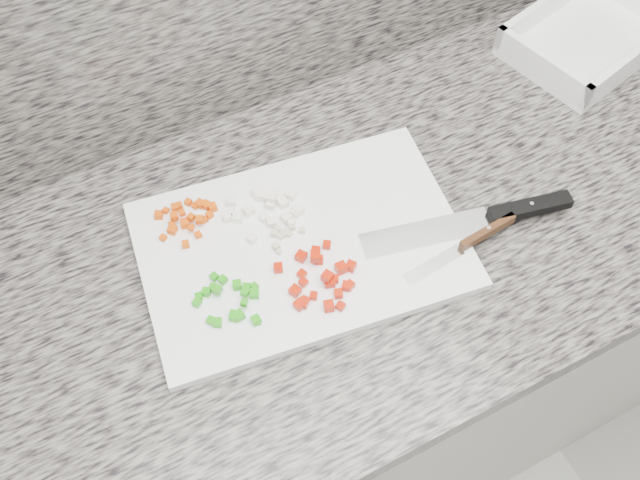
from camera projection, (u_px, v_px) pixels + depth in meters
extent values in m
cube|color=silver|center=(350.00, 354.00, 1.45)|extent=(3.92, 0.62, 0.86)
cube|color=slate|center=(361.00, 233.00, 1.07)|extent=(3.96, 0.64, 0.04)
cube|color=white|center=(301.00, 245.00, 1.03)|extent=(0.50, 0.37, 0.02)
cube|color=#D54904|center=(172.00, 225.00, 1.03)|extent=(0.01, 0.01, 0.01)
cube|color=#D54904|center=(166.00, 210.00, 1.05)|extent=(0.01, 0.01, 0.01)
cube|color=#D54904|center=(159.00, 215.00, 1.04)|extent=(0.01, 0.01, 0.01)
cube|color=#D54904|center=(185.00, 223.00, 1.03)|extent=(0.01, 0.01, 0.01)
cube|color=#D54904|center=(205.00, 220.00, 1.04)|extent=(0.01, 0.01, 0.01)
cube|color=#D54904|center=(174.00, 216.00, 1.03)|extent=(0.01, 0.01, 0.01)
cube|color=#D54904|center=(175.00, 217.00, 1.03)|extent=(0.01, 0.01, 0.01)
cube|color=#D54904|center=(188.00, 202.00, 1.05)|extent=(0.01, 0.01, 0.01)
cube|color=#D54904|center=(213.00, 207.00, 1.05)|extent=(0.01, 0.01, 0.01)
cube|color=#D54904|center=(175.00, 207.00, 1.05)|extent=(0.01, 0.01, 0.01)
cube|color=#D54904|center=(179.00, 206.00, 1.05)|extent=(0.01, 0.01, 0.01)
cube|color=#D54904|center=(191.00, 217.00, 1.03)|extent=(0.01, 0.01, 0.01)
cube|color=#D54904|center=(191.00, 228.00, 1.02)|extent=(0.01, 0.01, 0.01)
cube|color=#D54904|center=(172.00, 230.00, 1.03)|extent=(0.02, 0.02, 0.01)
cube|color=#D54904|center=(163.00, 238.00, 1.02)|extent=(0.01, 0.01, 0.01)
cube|color=#D54904|center=(182.00, 213.00, 1.04)|extent=(0.01, 0.01, 0.01)
cube|color=#D54904|center=(210.00, 215.00, 1.04)|extent=(0.01, 0.01, 0.01)
cube|color=#D54904|center=(198.00, 235.00, 1.02)|extent=(0.01, 0.01, 0.01)
cube|color=#D54904|center=(199.00, 220.00, 1.03)|extent=(0.01, 0.01, 0.01)
cube|color=#D54904|center=(200.00, 204.00, 1.05)|extent=(0.02, 0.02, 0.01)
cube|color=#D54904|center=(206.00, 205.00, 1.05)|extent=(0.02, 0.02, 0.01)
cube|color=#D54904|center=(186.00, 244.00, 1.01)|extent=(0.01, 0.01, 0.01)
cube|color=#D54904|center=(195.00, 206.00, 1.05)|extent=(0.01, 0.01, 0.01)
cube|color=white|center=(272.00, 222.00, 1.03)|extent=(0.02, 0.02, 0.01)
cube|color=white|center=(257.00, 192.00, 1.06)|extent=(0.02, 0.02, 0.01)
cube|color=white|center=(291.00, 223.00, 1.03)|extent=(0.01, 0.01, 0.01)
cube|color=white|center=(231.00, 212.00, 1.04)|extent=(0.01, 0.01, 0.01)
cube|color=white|center=(273.00, 194.00, 1.06)|extent=(0.02, 0.02, 0.01)
cube|color=white|center=(287.00, 218.00, 1.04)|extent=(0.02, 0.02, 0.01)
cube|color=white|center=(267.00, 191.00, 1.06)|extent=(0.02, 0.02, 0.01)
cube|color=white|center=(298.00, 210.00, 1.04)|extent=(0.02, 0.02, 0.01)
cube|color=white|center=(232.00, 201.00, 1.05)|extent=(0.02, 0.02, 0.01)
cube|color=white|center=(283.00, 203.00, 1.05)|extent=(0.01, 0.01, 0.01)
cube|color=white|center=(263.00, 191.00, 1.06)|extent=(0.02, 0.02, 0.01)
cube|color=white|center=(271.00, 204.00, 1.05)|extent=(0.02, 0.02, 0.01)
cube|color=white|center=(266.00, 196.00, 1.06)|extent=(0.01, 0.01, 0.01)
cube|color=white|center=(272.00, 198.00, 1.04)|extent=(0.02, 0.02, 0.01)
cube|color=white|center=(227.00, 217.00, 1.04)|extent=(0.01, 0.01, 0.01)
cube|color=white|center=(237.00, 217.00, 1.04)|extent=(0.02, 0.02, 0.01)
cube|color=white|center=(279.00, 198.00, 1.06)|extent=(0.02, 0.02, 0.01)
cube|color=white|center=(259.00, 195.00, 1.06)|extent=(0.02, 0.02, 0.01)
cube|color=white|center=(296.00, 213.00, 1.04)|extent=(0.02, 0.02, 0.01)
cube|color=white|center=(249.00, 211.00, 1.04)|extent=(0.02, 0.02, 0.01)
cube|color=white|center=(264.00, 217.00, 1.04)|extent=(0.01, 0.01, 0.01)
cube|color=white|center=(252.00, 238.00, 1.02)|extent=(0.02, 0.02, 0.01)
cube|color=white|center=(291.00, 194.00, 1.06)|extent=(0.02, 0.02, 0.01)
cube|color=#219C0E|center=(256.00, 320.00, 0.95)|extent=(0.01, 0.01, 0.01)
cube|color=#219C0E|center=(234.00, 316.00, 0.95)|extent=(0.02, 0.02, 0.01)
cube|color=#219C0E|center=(255.00, 294.00, 0.97)|extent=(0.02, 0.02, 0.01)
cube|color=#219C0E|center=(245.00, 293.00, 0.96)|extent=(0.01, 0.01, 0.01)
cube|color=#219C0E|center=(213.00, 287.00, 0.98)|extent=(0.01, 0.01, 0.01)
cube|color=#219C0E|center=(247.00, 288.00, 0.97)|extent=(0.02, 0.02, 0.01)
cube|color=#219C0E|center=(214.00, 277.00, 0.98)|extent=(0.01, 0.01, 0.01)
cube|color=#219C0E|center=(211.00, 320.00, 0.95)|extent=(0.01, 0.01, 0.01)
cube|color=#219C0E|center=(217.00, 322.00, 0.95)|extent=(0.02, 0.02, 0.01)
cube|color=#219C0E|center=(223.00, 280.00, 0.98)|extent=(0.01, 0.01, 0.01)
cube|color=#219C0E|center=(197.00, 303.00, 0.96)|extent=(0.01, 0.01, 0.01)
cube|color=#219C0E|center=(257.00, 322.00, 0.95)|extent=(0.01, 0.01, 0.01)
cube|color=#219C0E|center=(199.00, 296.00, 0.97)|extent=(0.01, 0.01, 0.01)
cube|color=#219C0E|center=(239.00, 315.00, 0.95)|extent=(0.01, 0.01, 0.01)
cube|color=#219C0E|center=(206.00, 292.00, 0.97)|extent=(0.02, 0.02, 0.01)
cube|color=#219C0E|center=(237.00, 285.00, 0.98)|extent=(0.02, 0.02, 0.01)
cube|color=#219C0E|center=(254.00, 286.00, 0.98)|extent=(0.01, 0.01, 0.01)
cube|color=#219C0E|center=(217.00, 289.00, 0.96)|extent=(0.02, 0.02, 0.01)
cube|color=#219C0E|center=(244.00, 303.00, 0.95)|extent=(0.01, 0.01, 0.01)
cube|color=#BB1802|center=(315.00, 256.00, 0.99)|extent=(0.02, 0.02, 0.01)
cube|color=#BB1802|center=(278.00, 268.00, 0.99)|extent=(0.02, 0.02, 0.01)
cube|color=#BB1802|center=(319.00, 260.00, 1.00)|extent=(0.01, 0.01, 0.01)
cube|color=#BB1802|center=(295.00, 291.00, 0.97)|extent=(0.02, 0.02, 0.01)
cube|color=#BB1802|center=(303.00, 282.00, 0.98)|extent=(0.01, 0.01, 0.01)
cube|color=#BB1802|center=(299.00, 304.00, 0.96)|extent=(0.02, 0.02, 0.01)
cube|color=#BB1802|center=(327.00, 245.00, 1.01)|extent=(0.02, 0.02, 0.01)
cube|color=#BB1802|center=(338.00, 294.00, 0.97)|extent=(0.01, 0.01, 0.01)
cube|color=#BB1802|center=(341.00, 306.00, 0.96)|extent=(0.01, 0.01, 0.01)
cube|color=#BB1802|center=(327.00, 277.00, 0.97)|extent=(0.02, 0.02, 0.01)
cube|color=#BB1802|center=(304.00, 303.00, 0.96)|extent=(0.02, 0.02, 0.01)
cube|color=#BB1802|center=(329.00, 306.00, 0.96)|extent=(0.02, 0.02, 0.01)
cube|color=#BB1802|center=(305.00, 301.00, 0.96)|extent=(0.02, 0.02, 0.01)
cube|color=#BB1802|center=(314.00, 296.00, 0.97)|extent=(0.01, 0.01, 0.01)
cube|color=#BB1802|center=(335.00, 279.00, 0.98)|extent=(0.01, 0.01, 0.01)
cube|color=#BB1802|center=(302.00, 274.00, 0.99)|extent=(0.01, 0.01, 0.01)
cube|color=#BB1802|center=(341.00, 268.00, 0.99)|extent=(0.01, 0.01, 0.01)
cube|color=#BB1802|center=(350.00, 285.00, 0.98)|extent=(0.01, 0.01, 0.01)
cube|color=#BB1802|center=(316.00, 251.00, 1.01)|extent=(0.02, 0.02, 0.01)
cube|color=#BB1802|center=(347.00, 286.00, 0.98)|extent=(0.02, 0.02, 0.01)
cube|color=#BB1802|center=(342.00, 267.00, 0.99)|extent=(0.01, 0.01, 0.01)
cube|color=#BB1802|center=(351.00, 266.00, 0.99)|extent=(0.02, 0.02, 0.01)
cube|color=#BB1802|center=(329.00, 282.00, 0.98)|extent=(0.02, 0.02, 0.01)
cube|color=#BB1802|center=(301.00, 256.00, 1.00)|extent=(0.02, 0.02, 0.01)
cube|color=beige|center=(276.00, 246.00, 1.01)|extent=(0.01, 0.01, 0.01)
cube|color=beige|center=(292.00, 227.00, 1.03)|extent=(0.01, 0.01, 0.01)
cube|color=beige|center=(286.00, 233.00, 1.02)|extent=(0.01, 0.01, 0.01)
cube|color=beige|center=(302.00, 230.00, 1.03)|extent=(0.01, 0.01, 0.01)
cube|color=beige|center=(274.00, 233.00, 1.02)|extent=(0.01, 0.01, 0.01)
cube|color=beige|center=(283.00, 233.00, 1.02)|extent=(0.01, 0.01, 0.01)
cube|color=beige|center=(278.00, 229.00, 1.03)|extent=(0.01, 0.01, 0.01)
cube|color=beige|center=(279.00, 252.00, 1.01)|extent=(0.01, 0.01, 0.01)
cube|color=beige|center=(277.00, 234.00, 1.02)|extent=(0.01, 0.01, 0.01)
cube|color=beige|center=(290.00, 234.00, 1.02)|extent=(0.01, 0.01, 0.01)
cube|color=beige|center=(281.00, 236.00, 1.02)|extent=(0.01, 0.01, 0.01)
cube|color=silver|center=(427.00, 233.00, 1.03)|extent=(0.20, 0.09, 0.00)
cube|color=black|center=(530.00, 207.00, 1.04)|extent=(0.13, 0.05, 0.02)
cylinder|color=silver|center=(532.00, 204.00, 1.04)|extent=(0.01, 0.01, 0.00)
cube|color=silver|center=(434.00, 264.00, 1.00)|extent=(0.10, 0.03, 0.00)
cube|color=#482612|center=(487.00, 232.00, 1.02)|extent=(0.10, 0.02, 0.02)
cylinder|color=silver|center=(489.00, 228.00, 1.01)|extent=(0.01, 0.01, 0.00)
cube|color=white|center=(585.00, 44.00, 1.26)|extent=(0.31, 0.25, 0.01)
cube|color=white|center=(549.00, 5.00, 1.27)|extent=(0.27, 0.08, 0.04)
cube|color=white|center=(635.00, 59.00, 1.20)|extent=(0.27, 0.08, 0.04)
cube|color=white|center=(543.00, 66.00, 1.19)|extent=(0.06, 0.19, 0.04)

